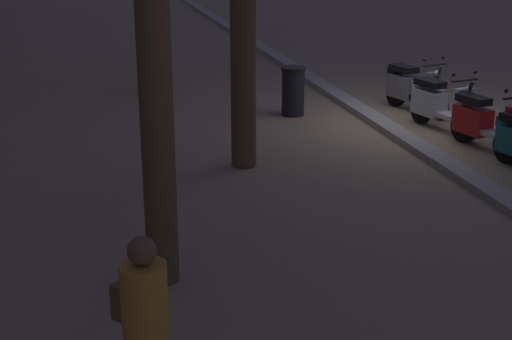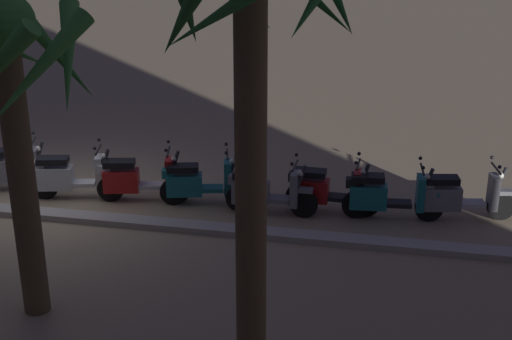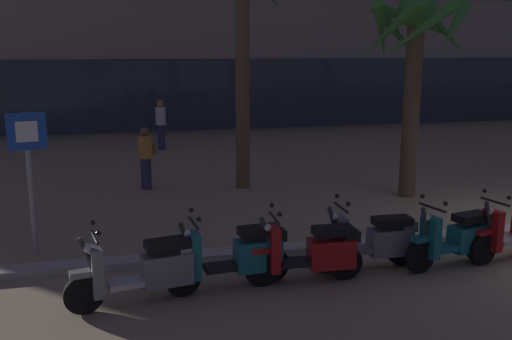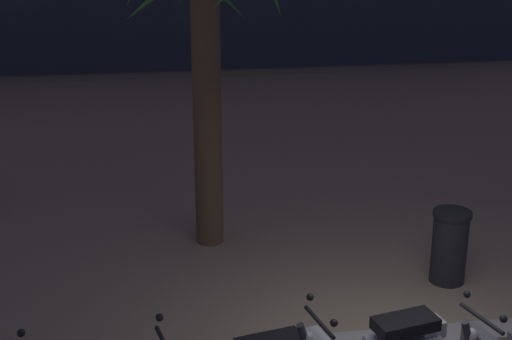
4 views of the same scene
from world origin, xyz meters
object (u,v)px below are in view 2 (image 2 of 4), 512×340
scooter_teal_last_in_row (198,183)px  scooter_red_mid_centre (136,179)px  palm_tree_near_sign (9,83)px  scooter_silver_far_back (69,177)px  scooter_grey_tail_end (6,169)px  palm_tree_mid_walkway (253,53)px  scooter_grey_gap_after_mid (265,192)px  scooter_red_mid_front (325,190)px  scooter_grey_lead_nearest (458,197)px  scooter_teal_mid_rear (384,196)px

scooter_teal_last_in_row → scooter_red_mid_centre: bearing=3.8°
palm_tree_near_sign → scooter_silver_far_back: bearing=-73.1°
scooter_grey_tail_end → palm_tree_near_sign: bearing=122.6°
palm_tree_mid_walkway → scooter_grey_gap_after_mid: bearing=-80.8°
scooter_grey_gap_after_mid → scooter_grey_tail_end: bearing=-1.0°
scooter_red_mid_front → palm_tree_mid_walkway: size_ratio=0.31×
scooter_grey_lead_nearest → scooter_red_mid_centre: same height
scooter_grey_gap_after_mid → scooter_red_mid_centre: size_ratio=0.96×
scooter_teal_last_in_row → scooter_grey_tail_end: bearing=1.4°
scooter_teal_last_in_row → palm_tree_mid_walkway: bearing=111.1°
scooter_silver_far_back → palm_tree_mid_walkway: (-4.80, 5.62, 3.93)m
scooter_grey_lead_nearest → scooter_grey_tail_end: 8.84m
scooter_grey_lead_nearest → scooter_silver_far_back: bearing=3.7°
scooter_silver_far_back → scooter_grey_tail_end: 1.41m
scooter_teal_last_in_row → scooter_teal_mid_rear: bearing=-179.8°
scooter_red_mid_front → palm_tree_near_sign: palm_tree_near_sign is taller
scooter_grey_gap_after_mid → scooter_teal_last_in_row: bearing=-7.8°
palm_tree_mid_walkway → scooter_red_mid_front: bearing=-91.8°
scooter_grey_tail_end → scooter_silver_far_back: bearing=174.5°
scooter_teal_last_in_row → scooter_silver_far_back: size_ratio=0.97×
scooter_teal_mid_rear → scooter_red_mid_front: same height
scooter_teal_mid_rear → scooter_teal_last_in_row: same height
scooter_grey_tail_end → palm_tree_near_sign: size_ratio=0.37×
scooter_grey_tail_end → palm_tree_near_sign: palm_tree_near_sign is taller
palm_tree_mid_walkway → scooter_grey_tail_end: bearing=-42.8°
scooter_teal_mid_rear → palm_tree_near_sign: (4.90, 4.18, 2.99)m
scooter_red_mid_centre → scooter_teal_mid_rear: bearing=-178.9°
scooter_silver_far_back → palm_tree_near_sign: (-1.20, 3.94, 2.99)m
scooter_teal_mid_rear → palm_tree_mid_walkway: (1.29, 5.85, 3.93)m
scooter_grey_lead_nearest → scooter_teal_last_in_row: bearing=3.0°
scooter_grey_tail_end → palm_tree_mid_walkway: bearing=137.2°
scooter_teal_last_in_row → scooter_silver_far_back: 2.56m
scooter_grey_lead_nearest → scooter_red_mid_front: same height
scooter_teal_last_in_row → scooter_grey_gap_after_mid: bearing=172.2°
scooter_teal_last_in_row → palm_tree_near_sign: (1.35, 4.17, 3.01)m
scooter_grey_tail_end → palm_tree_mid_walkway: 9.33m
scooter_grey_lead_nearest → scooter_grey_tail_end: size_ratio=1.08×
scooter_red_mid_centre → scooter_silver_far_back: size_ratio=1.03×
scooter_red_mid_front → scooter_grey_gap_after_mid: (1.11, 0.30, -0.01)m
scooter_red_mid_front → scooter_silver_far_back: bearing=3.9°
scooter_teal_mid_rear → palm_tree_near_sign: bearing=40.5°
scooter_teal_mid_rear → palm_tree_mid_walkway: size_ratio=0.32×
scooter_red_mid_front → palm_tree_mid_walkway: 7.14m
palm_tree_mid_walkway → palm_tree_near_sign: bearing=-24.9°
scooter_teal_last_in_row → scooter_grey_tail_end: 3.96m
scooter_teal_mid_rear → scooter_grey_gap_after_mid: same height
scooter_grey_lead_nearest → scooter_silver_far_back: 7.44m
scooter_red_mid_front → palm_tree_near_sign: 6.46m
scooter_teal_mid_rear → scooter_red_mid_centre: same height
scooter_grey_gap_after_mid → scooter_grey_tail_end: (5.30, -0.09, 0.02)m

